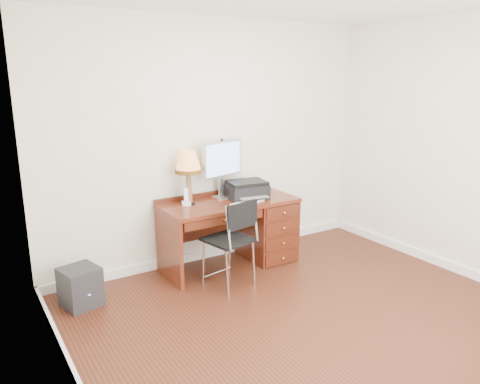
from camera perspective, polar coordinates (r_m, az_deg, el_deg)
ground at (r=4.34m, az=8.61°, el=-14.98°), size 4.00×4.00×0.00m
room_shell at (r=4.75m, az=3.60°, el=-11.41°), size 4.00×4.00×4.00m
desk at (r=5.37m, az=1.65°, el=-4.09°), size 1.50×0.67×0.75m
monitor at (r=5.19m, az=-2.11°, el=3.67°), size 0.55×0.24×0.64m
keyboard at (r=5.02m, az=0.91°, el=-1.29°), size 0.43×0.19×0.02m
mouse_pad at (r=5.14m, az=0.29°, el=-0.85°), size 0.23×0.23×0.05m
printer at (r=5.23m, az=0.83°, el=0.32°), size 0.48×0.40×0.19m
leg_lamp at (r=4.92m, az=-6.34°, el=3.25°), size 0.28×0.28×0.57m
phone at (r=4.97m, az=-6.58°, el=-0.98°), size 0.11×0.11×0.19m
pen_cup at (r=5.24m, az=-1.52°, el=-0.21°), size 0.07×0.07×0.09m
chair at (r=4.66m, az=-0.99°, el=-5.25°), size 0.50×0.51×0.91m
equipment_box at (r=4.67m, az=-18.88°, el=-10.87°), size 0.39×0.39×0.37m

